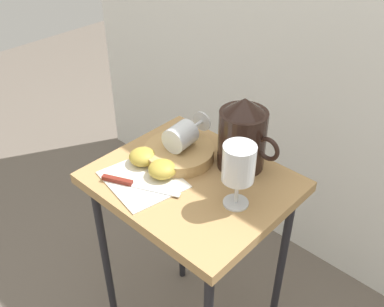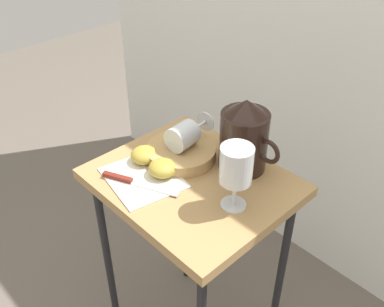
% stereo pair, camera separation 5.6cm
% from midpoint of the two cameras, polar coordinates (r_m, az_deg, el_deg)
% --- Properties ---
extents(curtain_drape, '(2.40, 0.03, 2.03)m').
position_cam_midpoint_polar(curtain_drape, '(1.50, 16.78, 17.29)').
color(curtain_drape, white).
rests_on(curtain_drape, ground_plane).
extents(table, '(0.51, 0.42, 0.72)m').
position_cam_midpoint_polar(table, '(1.21, -1.32, -6.48)').
color(table, '#AD8451').
rests_on(table, ground_plane).
extents(linen_napkin, '(0.23, 0.21, 0.00)m').
position_cam_midpoint_polar(linen_napkin, '(1.16, -7.81, -3.44)').
color(linen_napkin, silver).
rests_on(linen_napkin, table).
extents(basket_tray, '(0.20, 0.20, 0.03)m').
position_cam_midpoint_polar(basket_tray, '(1.22, -3.00, 0.06)').
color(basket_tray, tan).
rests_on(basket_tray, table).
extents(pitcher, '(0.18, 0.13, 0.21)m').
position_cam_midpoint_polar(pitcher, '(1.16, 5.24, 1.86)').
color(pitcher, black).
rests_on(pitcher, table).
extents(wine_glass_upright, '(0.08, 0.08, 0.17)m').
position_cam_midpoint_polar(wine_glass_upright, '(1.01, 4.51, -1.74)').
color(wine_glass_upright, silver).
rests_on(wine_glass_upright, table).
extents(wine_glass_tipped_near, '(0.08, 0.15, 0.07)m').
position_cam_midpoint_polar(wine_glass_tipped_near, '(1.20, -2.70, 2.34)').
color(wine_glass_tipped_near, silver).
rests_on(wine_glass_tipped_near, basket_tray).
extents(apple_half_left, '(0.08, 0.08, 0.04)m').
position_cam_midpoint_polar(apple_half_left, '(1.20, -7.79, -0.43)').
color(apple_half_left, '#B29938').
rests_on(apple_half_left, linen_napkin).
extents(apple_half_right, '(0.08, 0.08, 0.04)m').
position_cam_midpoint_polar(apple_half_right, '(1.15, -5.29, -2.07)').
color(apple_half_right, '#B29938').
rests_on(apple_half_right, linen_napkin).
extents(knife, '(0.20, 0.10, 0.01)m').
position_cam_midpoint_polar(knife, '(1.14, -9.65, -3.87)').
color(knife, silver).
rests_on(knife, linen_napkin).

